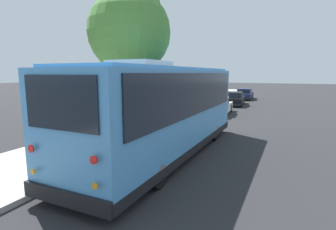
# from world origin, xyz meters

# --- Properties ---
(ground_plane) EXTENTS (160.00, 160.00, 0.00)m
(ground_plane) POSITION_xyz_m (0.00, 0.00, 0.00)
(ground_plane) COLOR #28282B
(sidewalk_slab) EXTENTS (80.00, 3.84, 0.15)m
(sidewalk_slab) POSITION_xyz_m (0.00, 3.60, 0.07)
(sidewalk_slab) COLOR beige
(sidewalk_slab) RESTS_ON ground
(curb_strip) EXTENTS (80.00, 0.14, 0.15)m
(curb_strip) POSITION_xyz_m (0.00, 1.61, 0.07)
(curb_strip) COLOR #AAA69D
(curb_strip) RESTS_ON ground
(shuttle_bus) EXTENTS (10.30, 2.81, 3.53)m
(shuttle_bus) POSITION_xyz_m (-0.88, -0.02, 1.89)
(shuttle_bus) COLOR #4C93D1
(shuttle_bus) RESTS_ON ground
(parked_sedan_white) EXTENTS (4.57, 1.95, 1.28)m
(parked_sedan_white) POSITION_xyz_m (10.27, 0.60, 0.59)
(parked_sedan_white) COLOR silver
(parked_sedan_white) RESTS_ON ground
(parked_sedan_black) EXTENTS (4.78, 2.07, 1.31)m
(parked_sedan_black) POSITION_xyz_m (16.64, 0.47, 0.61)
(parked_sedan_black) COLOR black
(parked_sedan_black) RESTS_ON ground
(parked_sedan_navy) EXTENTS (4.60, 1.85, 1.29)m
(parked_sedan_navy) POSITION_xyz_m (23.18, 0.39, 0.60)
(parked_sedan_navy) COLOR #19234C
(parked_sedan_navy) RESTS_ON ground
(street_tree) EXTENTS (3.68, 3.68, 7.19)m
(street_tree) POSITION_xyz_m (0.53, 2.36, 5.18)
(street_tree) COLOR brown
(street_tree) RESTS_ON sidewalk_slab
(sign_post_far) EXTENTS (0.06, 0.22, 1.65)m
(sign_post_far) POSITION_xyz_m (-4.73, 1.93, 1.00)
(sign_post_far) COLOR gray
(sign_post_far) RESTS_ON sidewalk_slab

